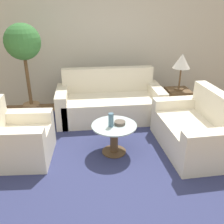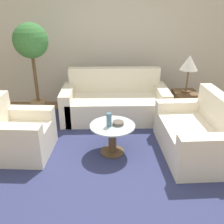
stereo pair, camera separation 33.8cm
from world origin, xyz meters
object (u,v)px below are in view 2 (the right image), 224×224
armchair (17,136)px  sofa_main (115,103)px  loveseat (198,135)px  potted_plant (32,50)px  vase (109,120)px  bowl (118,123)px  table_lamp (189,64)px  coffee_table (112,135)px

armchair → sofa_main: bearing=-45.5°
loveseat → potted_plant: 3.12m
armchair → potted_plant: 1.62m
armchair → loveseat: bearing=-87.3°
sofa_main → potted_plant: size_ratio=1.11×
potted_plant → vase: bearing=-44.8°
loveseat → bowl: (-1.17, 0.04, 0.19)m
table_lamp → vase: bearing=-140.2°
armchair → table_lamp: (2.77, 1.15, 0.77)m
loveseat → bowl: loveseat is taller
sofa_main → coffee_table: (-0.08, -1.27, 0.00)m
sofa_main → vase: bearing=-95.5°
vase → bowl: bearing=17.9°
potted_plant → loveseat: bearing=-26.8°
loveseat → potted_plant: bearing=-118.8°
potted_plant → table_lamp: bearing=-2.7°
armchair → coffee_table: 1.38m
armchair → loveseat: loveseat is taller
bowl → armchair: bearing=179.6°
loveseat → armchair: bearing=-93.2°
armchair → bowl: bearing=-86.5°
loveseat → table_lamp: 1.43m
loveseat → vase: bearing=-92.0°
loveseat → coffee_table: bearing=-93.6°
table_lamp → bowl: (-1.31, -1.16, -0.58)m
table_lamp → potted_plant: potted_plant is taller
potted_plant → vase: (1.34, -1.33, -0.74)m
loveseat → table_lamp: (0.14, 1.20, 0.77)m
coffee_table → vase: 0.27m
armchair → vase: (1.33, -0.05, 0.26)m
sofa_main → coffee_table: size_ratio=3.01×
armchair → potted_plant: (-0.00, 1.28, 1.00)m
coffee_table → table_lamp: size_ratio=0.97×
loveseat → table_lamp: bearing=171.2°
loveseat → table_lamp: size_ratio=2.08×
potted_plant → bowl: size_ratio=10.95×
coffee_table → table_lamp: table_lamp is taller
sofa_main → armchair: 1.92m
coffee_table → table_lamp: bearing=39.9°
loveseat → potted_plant: (-2.64, 1.33, 1.00)m
potted_plant → coffee_table: bearing=-43.1°
armchair → vase: armchair is taller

